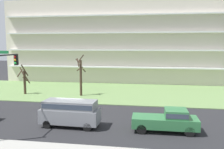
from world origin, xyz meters
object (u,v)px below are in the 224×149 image
tree_left (81,75)px  van_gray_near_left (70,111)px  pickup_green_center_right (168,120)px  tree_far_left (24,80)px

tree_left → van_gray_near_left: size_ratio=1.12×
tree_left → van_gray_near_left: tree_left is taller
van_gray_near_left → pickup_green_center_right: van_gray_near_left is taller
tree_left → pickup_green_center_right: 16.87m
tree_far_left → tree_left: size_ratio=0.76×
tree_left → pickup_green_center_right: tree_left is taller
van_gray_near_left → pickup_green_center_right: size_ratio=0.97×
tree_far_left → pickup_green_center_right: (19.55, -12.25, -1.13)m
pickup_green_center_right → tree_far_left: bearing=147.4°
tree_left → van_gray_near_left: 12.91m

